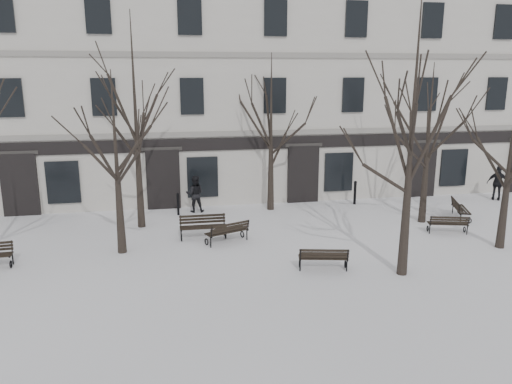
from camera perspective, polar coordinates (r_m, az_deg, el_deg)
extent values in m
plane|color=white|center=(17.65, 1.36, -8.07)|extent=(100.00, 100.00, 0.00)
cube|color=beige|center=(29.27, -3.96, 11.53)|extent=(40.00, 10.00, 11.00)
cube|color=gray|center=(24.43, -2.49, 6.70)|extent=(40.00, 0.12, 0.25)
cube|color=gray|center=(24.28, -2.58, 15.40)|extent=(40.00, 0.12, 0.25)
cube|color=black|center=(24.49, -2.47, 5.53)|extent=(40.00, 0.10, 0.60)
cube|color=black|center=(25.38, -25.38, 0.73)|extent=(1.60, 0.22, 2.90)
cube|color=#2D2B28|center=(25.09, -25.75, 4.05)|extent=(1.90, 0.08, 0.18)
cube|color=black|center=(24.95, -21.17, 1.05)|extent=(1.50, 0.14, 2.00)
cube|color=black|center=(24.51, -10.55, 1.41)|extent=(1.60, 0.22, 2.90)
cube|color=#2D2B28|center=(24.21, -10.71, 4.86)|extent=(1.90, 0.08, 0.18)
cube|color=black|center=(24.58, -6.13, 1.71)|extent=(1.50, 0.14, 2.00)
cube|color=black|center=(25.47, 5.39, 2.03)|extent=(1.60, 0.22, 2.90)
cube|color=#2D2B28|center=(25.18, 5.49, 5.36)|extent=(1.90, 0.08, 0.18)
cube|color=black|center=(26.05, 9.41, 2.28)|extent=(1.50, 0.14, 2.00)
cube|color=black|center=(27.95, 18.33, 2.43)|extent=(1.60, 0.22, 2.90)
cube|color=#2D2B28|center=(27.69, 18.59, 5.46)|extent=(1.90, 0.08, 0.18)
cube|color=black|center=(28.91, 21.63, 2.61)|extent=(1.50, 0.14, 2.00)
cube|color=black|center=(24.91, -26.30, 9.63)|extent=(1.10, 0.14, 1.70)
cube|color=black|center=(25.01, -27.19, 17.85)|extent=(1.10, 0.14, 1.70)
cube|color=black|center=(24.16, -17.00, 10.34)|extent=(1.10, 0.14, 1.70)
cube|color=black|center=(24.27, -17.61, 18.85)|extent=(1.10, 0.14, 1.70)
cube|color=black|center=(24.07, -7.33, 10.80)|extent=(1.10, 0.14, 1.70)
cube|color=black|center=(24.17, -7.60, 19.35)|extent=(1.10, 0.14, 1.70)
cube|color=black|center=(24.63, 2.17, 10.96)|extent=(1.10, 0.14, 1.70)
cube|color=black|center=(24.73, 2.25, 19.32)|extent=(1.10, 0.14, 1.70)
cube|color=black|center=(25.81, 11.02, 10.84)|extent=(1.10, 0.14, 1.70)
cube|color=black|center=(25.91, 11.40, 18.81)|extent=(1.10, 0.14, 1.70)
cube|color=black|center=(27.52, 18.93, 10.52)|extent=(1.10, 0.14, 1.70)
cube|color=black|center=(27.62, 19.52, 17.98)|extent=(1.10, 0.14, 1.70)
cube|color=black|center=(29.68, 25.78, 10.09)|extent=(1.10, 0.14, 1.70)
cube|color=black|center=(29.77, 26.52, 16.99)|extent=(1.10, 0.14, 1.70)
cone|color=black|center=(18.85, -15.27, -2.69)|extent=(0.34, 0.34, 2.77)
cone|color=black|center=(16.80, 16.71, -3.15)|extent=(0.34, 0.34, 3.68)
cone|color=black|center=(20.86, 26.47, -1.87)|extent=(0.34, 0.34, 2.94)
cone|color=black|center=(21.70, -13.18, 0.86)|extent=(0.34, 0.34, 3.74)
cone|color=black|center=(23.95, 1.69, 1.60)|extent=(0.34, 0.34, 3.10)
cone|color=black|center=(23.14, 18.66, 0.21)|extent=(0.34, 0.34, 2.90)
torus|color=black|center=(19.08, -26.22, -7.42)|extent=(0.06, 0.27, 0.27)
cylinder|color=black|center=(19.36, -26.04, -6.85)|extent=(0.05, 0.05, 0.42)
cube|color=black|center=(19.14, -26.21, -6.43)|extent=(0.08, 0.52, 0.05)
cylinder|color=black|center=(19.30, -26.12, -5.67)|extent=(0.05, 0.14, 0.46)
torus|color=black|center=(17.43, 10.17, -8.13)|extent=(0.10, 0.27, 0.27)
cylinder|color=black|center=(17.10, 10.34, -8.29)|extent=(0.05, 0.05, 0.41)
cube|color=black|center=(17.17, 10.29, -7.45)|extent=(0.15, 0.50, 0.05)
torus|color=black|center=(17.27, 5.00, -8.17)|extent=(0.10, 0.27, 0.27)
cylinder|color=black|center=(16.93, 5.07, -8.33)|extent=(0.05, 0.05, 0.41)
cube|color=black|center=(17.01, 5.05, -7.48)|extent=(0.15, 0.50, 0.05)
cube|color=black|center=(17.26, 7.62, -7.18)|extent=(1.63, 0.43, 0.03)
cube|color=black|center=(17.14, 7.66, -7.33)|extent=(1.63, 0.43, 0.03)
cube|color=black|center=(17.02, 7.70, -7.48)|extent=(1.63, 0.43, 0.03)
cube|color=black|center=(16.90, 7.75, -7.64)|extent=(1.63, 0.43, 0.03)
cube|color=black|center=(16.82, 7.77, -7.30)|extent=(1.62, 0.38, 0.08)
cube|color=black|center=(16.76, 7.79, -6.98)|extent=(1.62, 0.38, 0.08)
cube|color=black|center=(16.71, 7.81, -6.65)|extent=(1.62, 0.38, 0.08)
cylinder|color=black|center=(16.89, 10.43, -7.16)|extent=(0.06, 0.14, 0.46)
cylinder|color=black|center=(16.72, 5.11, -7.19)|extent=(0.06, 0.14, 0.46)
torus|color=black|center=(22.56, 22.72, -3.97)|extent=(0.11, 0.26, 0.26)
cylinder|color=black|center=(22.25, 22.98, -4.03)|extent=(0.04, 0.04, 0.40)
cube|color=black|center=(22.34, 22.90, -3.42)|extent=(0.17, 0.48, 0.04)
torus|color=black|center=(22.14, 19.02, -3.97)|extent=(0.11, 0.26, 0.26)
cylinder|color=black|center=(21.82, 19.23, -4.03)|extent=(0.04, 0.04, 0.40)
cube|color=black|center=(21.92, 19.17, -3.41)|extent=(0.17, 0.48, 0.04)
cube|color=black|center=(22.29, 20.92, -3.23)|extent=(1.55, 0.50, 0.03)
cube|color=black|center=(22.17, 21.01, -3.32)|extent=(1.55, 0.50, 0.03)
cube|color=black|center=(22.06, 21.10, -3.41)|extent=(1.55, 0.50, 0.03)
cube|color=black|center=(21.95, 21.18, -3.51)|extent=(1.55, 0.50, 0.03)
cube|color=black|center=(21.88, 21.23, -3.25)|extent=(1.54, 0.45, 0.08)
cube|color=black|center=(21.84, 21.27, -2.99)|extent=(1.54, 0.45, 0.08)
cube|color=black|center=(21.79, 21.31, -2.74)|extent=(1.54, 0.45, 0.08)
cylinder|color=black|center=(22.08, 23.12, -3.15)|extent=(0.07, 0.13, 0.44)
cylinder|color=black|center=(21.65, 19.35, -3.14)|extent=(0.07, 0.13, 0.44)
torus|color=black|center=(19.96, -8.51, -5.19)|extent=(0.05, 0.30, 0.30)
cylinder|color=black|center=(20.28, -8.56, -4.62)|extent=(0.05, 0.05, 0.46)
cube|color=black|center=(20.04, -8.56, -4.16)|extent=(0.05, 0.57, 0.05)
torus|color=black|center=(20.08, -3.50, -4.94)|extent=(0.05, 0.30, 0.30)
cylinder|color=black|center=(20.40, -3.63, -4.39)|extent=(0.05, 0.05, 0.46)
cube|color=black|center=(20.16, -3.58, -3.92)|extent=(0.05, 0.57, 0.05)
cube|color=black|center=(19.86, -6.01, -4.18)|extent=(1.85, 0.10, 0.04)
cube|color=black|center=(19.99, -6.04, -4.05)|extent=(1.85, 0.10, 0.04)
cube|color=black|center=(20.13, -6.08, -3.93)|extent=(1.85, 0.10, 0.04)
cube|color=black|center=(20.27, -6.11, -3.81)|extent=(1.85, 0.10, 0.04)
cube|color=black|center=(20.27, -6.13, -3.42)|extent=(1.85, 0.04, 0.09)
cube|color=black|center=(20.25, -6.14, -3.06)|extent=(1.85, 0.04, 0.09)
cube|color=black|center=(20.24, -6.16, -2.71)|extent=(1.85, 0.04, 0.09)
cylinder|color=black|center=(20.23, -8.61, -3.37)|extent=(0.04, 0.15, 0.51)
cylinder|color=black|center=(20.35, -3.68, -3.14)|extent=(0.04, 0.15, 0.51)
torus|color=black|center=(20.18, -1.58, -4.86)|extent=(0.15, 0.27, 0.28)
cylinder|color=black|center=(19.88, -1.05, -4.90)|extent=(0.05, 0.05, 0.43)
cube|color=black|center=(19.95, -1.32, -4.18)|extent=(0.25, 0.50, 0.05)
torus|color=black|center=(19.41, -5.68, -5.68)|extent=(0.15, 0.27, 0.28)
cylinder|color=black|center=(19.09, -5.19, -5.74)|extent=(0.05, 0.05, 0.43)
cube|color=black|center=(19.17, -5.45, -4.98)|extent=(0.25, 0.50, 0.05)
cube|color=black|center=(19.71, -3.66, -4.36)|extent=(1.62, 0.76, 0.03)
cube|color=black|center=(19.60, -3.46, -4.46)|extent=(1.62, 0.76, 0.03)
cube|color=black|center=(19.49, -3.26, -4.56)|extent=(1.62, 0.76, 0.03)
cube|color=black|center=(19.38, -3.06, -4.67)|extent=(1.62, 0.76, 0.03)
cube|color=black|center=(19.31, -3.00, -4.35)|extent=(1.60, 0.71, 0.09)
cube|color=black|center=(19.26, -2.97, -4.04)|extent=(1.60, 0.71, 0.09)
cube|color=black|center=(19.21, -2.95, -3.72)|extent=(1.60, 0.71, 0.09)
cylinder|color=black|center=(19.69, -0.93, -3.83)|extent=(0.09, 0.14, 0.48)
cylinder|color=black|center=(18.90, -5.10, -4.63)|extent=(0.09, 0.14, 0.48)
torus|color=black|center=(23.90, 23.13, -3.04)|extent=(0.27, 0.14, 0.28)
cylinder|color=black|center=(23.80, 22.35, -2.83)|extent=(0.05, 0.05, 0.43)
cube|color=black|center=(23.78, 22.79, -2.35)|extent=(0.51, 0.22, 0.05)
torus|color=black|center=(25.41, 22.30, -2.02)|extent=(0.27, 0.14, 0.28)
cylinder|color=black|center=(25.32, 21.56, -1.82)|extent=(0.05, 0.05, 0.43)
cube|color=black|center=(25.30, 21.98, -1.36)|extent=(0.51, 0.22, 0.05)
cube|color=black|center=(24.59, 22.85, -1.81)|extent=(0.66, 1.63, 0.03)
cube|color=black|center=(24.55, 22.55, -1.80)|extent=(0.66, 1.63, 0.03)
cube|color=black|center=(24.52, 22.25, -1.79)|extent=(0.66, 1.63, 0.03)
cube|color=black|center=(24.49, 21.95, -1.78)|extent=(0.66, 1.63, 0.03)
cube|color=black|center=(24.46, 21.88, -1.50)|extent=(0.62, 1.62, 0.09)
cube|color=black|center=(24.42, 21.86, -1.24)|extent=(0.62, 1.62, 0.09)
cube|color=black|center=(24.39, 21.84, -0.98)|extent=(0.62, 1.62, 0.09)
cylinder|color=black|center=(23.68, 22.25, -1.89)|extent=(0.14, 0.08, 0.47)
cylinder|color=black|center=(25.20, 21.47, -0.93)|extent=(0.14, 0.08, 0.47)
cylinder|color=black|center=(23.51, -8.89, -1.46)|extent=(0.12, 0.12, 0.97)
sphere|color=black|center=(23.38, -8.93, -0.27)|extent=(0.14, 0.14, 0.14)
cylinder|color=black|center=(25.60, 11.24, -0.17)|extent=(0.13, 0.13, 1.11)
sphere|color=black|center=(25.47, 11.30, 1.09)|extent=(0.16, 0.16, 0.16)
imported|color=black|center=(24.06, -6.94, -2.25)|extent=(0.91, 0.74, 1.76)
imported|color=black|center=(28.92, 25.74, -0.83)|extent=(1.13, 0.95, 1.81)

